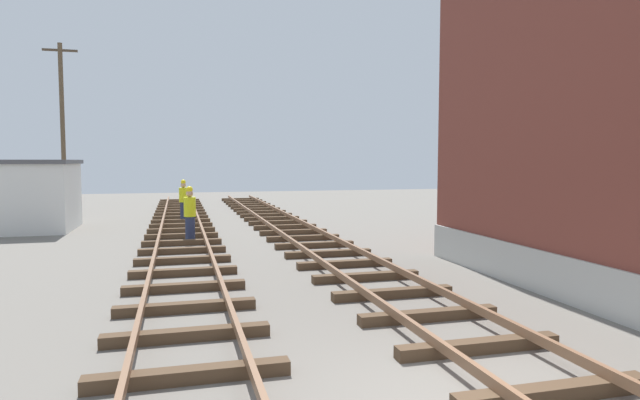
{
  "coord_description": "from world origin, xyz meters",
  "views": [
    {
      "loc": [
        -3.06,
        -5.03,
        2.73
      ],
      "look_at": [
        0.43,
        8.11,
        1.72
      ],
      "focal_mm": 30.1,
      "sensor_mm": 36.0,
      "label": 1
    }
  ],
  "objects_px": {
    "track_worker_foreground": "(184,200)",
    "utility_pole_far": "(63,123)",
    "track_worker_distant": "(190,214)",
    "control_hut": "(35,195)"
  },
  "relations": [
    {
      "from": "track_worker_foreground",
      "to": "track_worker_distant",
      "type": "height_order",
      "value": "same"
    },
    {
      "from": "control_hut",
      "to": "track_worker_distant",
      "type": "bearing_deg",
      "value": -38.26
    },
    {
      "from": "utility_pole_far",
      "to": "track_worker_distant",
      "type": "relative_size",
      "value": 4.91
    },
    {
      "from": "utility_pole_far",
      "to": "track_worker_foreground",
      "type": "xyz_separation_m",
      "value": [
        6.38,
        -7.72,
        -3.86
      ]
    },
    {
      "from": "utility_pole_far",
      "to": "track_worker_distant",
      "type": "bearing_deg",
      "value": -65.41
    },
    {
      "from": "control_hut",
      "to": "track_worker_foreground",
      "type": "relative_size",
      "value": 2.03
    },
    {
      "from": "track_worker_foreground",
      "to": "utility_pole_far",
      "type": "bearing_deg",
      "value": 129.55
    },
    {
      "from": "utility_pole_far",
      "to": "control_hut",
      "type": "bearing_deg",
      "value": -85.68
    },
    {
      "from": "control_hut",
      "to": "track_worker_foreground",
      "type": "distance_m",
      "value": 5.99
    },
    {
      "from": "track_worker_distant",
      "to": "control_hut",
      "type": "bearing_deg",
      "value": 141.74
    }
  ]
}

